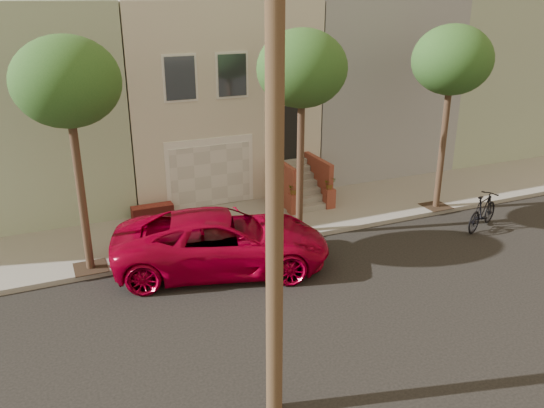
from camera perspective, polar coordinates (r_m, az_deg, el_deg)
name	(u,v)px	position (r m, az deg, el deg)	size (l,w,h in m)	color
ground	(331,298)	(14.60, 6.04, -9.53)	(90.00, 90.00, 0.00)	black
sidewalk	(254,222)	(18.89, -1.89, -1.82)	(40.00, 3.70, 0.15)	gray
house_row	(200,90)	(23.27, -7.44, 11.51)	(33.10, 11.70, 7.00)	beige
tree_left	(67,84)	(14.95, -20.32, 11.52)	(2.70, 2.57, 6.30)	#2D2116
tree_mid	(302,70)	(16.65, 3.10, 13.58)	(2.70, 2.57, 6.30)	#2D2116
tree_right	(452,61)	(19.72, 18.00, 13.77)	(2.70, 2.57, 6.30)	#2D2116
pickup_truck	(222,241)	(15.67, -5.15, -3.81)	(2.78, 6.02, 1.67)	#9D0020
motorcycle	(483,211)	(19.60, 20.81, -0.70)	(0.57, 2.03, 1.22)	black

